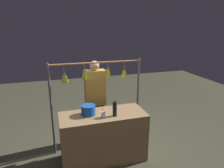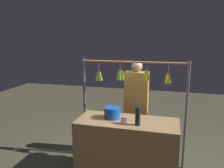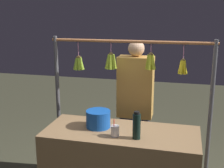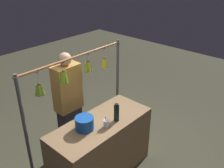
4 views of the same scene
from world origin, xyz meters
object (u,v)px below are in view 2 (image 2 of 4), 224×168
(water_bottle, at_px, (138,117))
(drink_cup, at_px, (124,120))
(blue_bucket, at_px, (112,113))
(vendor_person, at_px, (136,110))

(water_bottle, distance_m, drink_cup, 0.22)
(water_bottle, distance_m, blue_bucket, 0.46)
(blue_bucket, relative_size, drink_cup, 1.49)
(blue_bucket, height_order, drink_cup, blue_bucket)
(vendor_person, bearing_deg, water_bottle, 100.48)
(water_bottle, xyz_separation_m, drink_cup, (0.20, -0.00, -0.07))
(vendor_person, bearing_deg, blue_bucket, 67.92)
(blue_bucket, relative_size, vendor_person, 0.14)
(blue_bucket, bearing_deg, vendor_person, -112.08)
(blue_bucket, xyz_separation_m, drink_cup, (-0.22, 0.18, -0.03))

